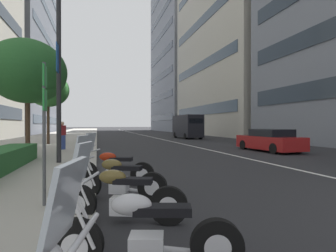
{
  "coord_description": "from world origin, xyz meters",
  "views": [
    {
      "loc": [
        -1.83,
        7.11,
        1.65
      ],
      "look_at": [
        11.48,
        3.49,
        1.59
      ],
      "focal_mm": 27.93,
      "sensor_mm": 36.0,
      "label": 1
    }
  ],
  "objects_px": {
    "car_far_down_avenue": "(269,141)",
    "street_tree_mid_sidewalk": "(48,90)",
    "motorcycle_nearest_camera": "(142,234)",
    "street_lamp_with_banners": "(67,34)",
    "motorcycle_by_sign_pole": "(117,180)",
    "pedestrian_on_plaza": "(62,135)",
    "motorcycle_second_in_row": "(120,197)",
    "parking_sign_by_curb": "(44,116)",
    "delivery_van_ahead": "(187,126)",
    "motorcycle_far_end_row": "(113,170)",
    "street_tree_far_plaza": "(28,72)"
  },
  "relations": [
    {
      "from": "car_far_down_avenue",
      "to": "street_tree_mid_sidewalk",
      "type": "distance_m",
      "value": 16.69
    },
    {
      "from": "motorcycle_nearest_camera",
      "to": "street_lamp_with_banners",
      "type": "relative_size",
      "value": 0.24
    },
    {
      "from": "motorcycle_by_sign_pole",
      "to": "street_tree_mid_sidewalk",
      "type": "distance_m",
      "value": 17.34
    },
    {
      "from": "pedestrian_on_plaza",
      "to": "motorcycle_nearest_camera",
      "type": "bearing_deg",
      "value": -49.17
    },
    {
      "from": "motorcycle_second_in_row",
      "to": "motorcycle_by_sign_pole",
      "type": "height_order",
      "value": "same"
    },
    {
      "from": "car_far_down_avenue",
      "to": "street_lamp_with_banners",
      "type": "bearing_deg",
      "value": 101.45
    },
    {
      "from": "parking_sign_by_curb",
      "to": "car_far_down_avenue",
      "type": "bearing_deg",
      "value": -52.22
    },
    {
      "from": "motorcycle_second_in_row",
      "to": "pedestrian_on_plaza",
      "type": "height_order",
      "value": "pedestrian_on_plaza"
    },
    {
      "from": "delivery_van_ahead",
      "to": "pedestrian_on_plaza",
      "type": "bearing_deg",
      "value": 133.32
    },
    {
      "from": "motorcycle_far_end_row",
      "to": "street_tree_mid_sidewalk",
      "type": "relative_size",
      "value": 0.38
    },
    {
      "from": "motorcycle_second_in_row",
      "to": "street_tree_far_plaza",
      "type": "relative_size",
      "value": 0.37
    },
    {
      "from": "motorcycle_far_end_row",
      "to": "street_tree_far_plaza",
      "type": "height_order",
      "value": "street_tree_far_plaza"
    },
    {
      "from": "motorcycle_by_sign_pole",
      "to": "car_far_down_avenue",
      "type": "height_order",
      "value": "motorcycle_by_sign_pole"
    },
    {
      "from": "motorcycle_nearest_camera",
      "to": "street_tree_far_plaza",
      "type": "bearing_deg",
      "value": -55.73
    },
    {
      "from": "delivery_van_ahead",
      "to": "motorcycle_second_in_row",
      "type": "bearing_deg",
      "value": 156.04
    },
    {
      "from": "motorcycle_nearest_camera",
      "to": "street_tree_far_plaza",
      "type": "relative_size",
      "value": 0.37
    },
    {
      "from": "delivery_van_ahead",
      "to": "street_tree_mid_sidewalk",
      "type": "xyz_separation_m",
      "value": [
        -7.76,
        14.26,
        2.89
      ]
    },
    {
      "from": "street_lamp_with_banners",
      "to": "delivery_van_ahead",
      "type": "bearing_deg",
      "value": -32.06
    },
    {
      "from": "motorcycle_nearest_camera",
      "to": "street_tree_mid_sidewalk",
      "type": "bearing_deg",
      "value": -61.9
    },
    {
      "from": "motorcycle_far_end_row",
      "to": "street_lamp_with_banners",
      "type": "xyz_separation_m",
      "value": [
        3.97,
        1.58,
        4.9
      ]
    },
    {
      "from": "motorcycle_nearest_camera",
      "to": "delivery_van_ahead",
      "type": "xyz_separation_m",
      "value": [
        27.04,
        -10.08,
        1.06
      ]
    },
    {
      "from": "motorcycle_second_in_row",
      "to": "motorcycle_by_sign_pole",
      "type": "relative_size",
      "value": 1.06
    },
    {
      "from": "pedestrian_on_plaza",
      "to": "motorcycle_by_sign_pole",
      "type": "bearing_deg",
      "value": -46.92
    },
    {
      "from": "car_far_down_avenue",
      "to": "delivery_van_ahead",
      "type": "bearing_deg",
      "value": -3.11
    },
    {
      "from": "delivery_van_ahead",
      "to": "street_tree_far_plaza",
      "type": "xyz_separation_m",
      "value": [
        -15.53,
        13.91,
        2.81
      ]
    },
    {
      "from": "motorcycle_nearest_camera",
      "to": "motorcycle_second_in_row",
      "type": "relative_size",
      "value": 1.01
    },
    {
      "from": "motorcycle_second_in_row",
      "to": "street_lamp_with_banners",
      "type": "relative_size",
      "value": 0.24
    },
    {
      "from": "parking_sign_by_curb",
      "to": "delivery_van_ahead",
      "type": "bearing_deg",
      "value": -25.04
    },
    {
      "from": "car_far_down_avenue",
      "to": "parking_sign_by_curb",
      "type": "distance_m",
      "value": 14.45
    },
    {
      "from": "car_far_down_avenue",
      "to": "motorcycle_second_in_row",
      "type": "bearing_deg",
      "value": 131.26
    },
    {
      "from": "motorcycle_nearest_camera",
      "to": "street_tree_mid_sidewalk",
      "type": "height_order",
      "value": "street_tree_mid_sidewalk"
    },
    {
      "from": "motorcycle_far_end_row",
      "to": "street_tree_far_plaza",
      "type": "relative_size",
      "value": 0.37
    },
    {
      "from": "motorcycle_by_sign_pole",
      "to": "motorcycle_second_in_row",
      "type": "bearing_deg",
      "value": 112.75
    },
    {
      "from": "pedestrian_on_plaza",
      "to": "motorcycle_far_end_row",
      "type": "bearing_deg",
      "value": -45.22
    },
    {
      "from": "street_tree_mid_sidewalk",
      "to": "street_tree_far_plaza",
      "type": "bearing_deg",
      "value": -177.42
    },
    {
      "from": "street_tree_far_plaza",
      "to": "motorcycle_nearest_camera",
      "type": "bearing_deg",
      "value": -161.59
    },
    {
      "from": "car_far_down_avenue",
      "to": "street_tree_far_plaza",
      "type": "distance_m",
      "value": 14.26
    },
    {
      "from": "motorcycle_nearest_camera",
      "to": "car_far_down_avenue",
      "type": "bearing_deg",
      "value": -115.69
    },
    {
      "from": "street_tree_far_plaza",
      "to": "pedestrian_on_plaza",
      "type": "bearing_deg",
      "value": -25.52
    },
    {
      "from": "motorcycle_by_sign_pole",
      "to": "street_lamp_with_banners",
      "type": "relative_size",
      "value": 0.22
    },
    {
      "from": "motorcycle_by_sign_pole",
      "to": "pedestrian_on_plaza",
      "type": "relative_size",
      "value": 1.17
    },
    {
      "from": "car_far_down_avenue",
      "to": "pedestrian_on_plaza",
      "type": "distance_m",
      "value": 12.85
    },
    {
      "from": "pedestrian_on_plaza",
      "to": "street_lamp_with_banners",
      "type": "bearing_deg",
      "value": -50.67
    },
    {
      "from": "motorcycle_nearest_camera",
      "to": "street_tree_far_plaza",
      "type": "height_order",
      "value": "street_tree_far_plaza"
    },
    {
      "from": "motorcycle_second_in_row",
      "to": "street_tree_far_plaza",
      "type": "distance_m",
      "value": 11.32
    },
    {
      "from": "motorcycle_far_end_row",
      "to": "parking_sign_by_curb",
      "type": "distance_m",
      "value": 2.76
    },
    {
      "from": "street_tree_mid_sidewalk",
      "to": "delivery_van_ahead",
      "type": "bearing_deg",
      "value": -61.46
    },
    {
      "from": "car_far_down_avenue",
      "to": "street_tree_mid_sidewalk",
      "type": "bearing_deg",
      "value": 57.66
    },
    {
      "from": "motorcycle_second_in_row",
      "to": "car_far_down_avenue",
      "type": "height_order",
      "value": "motorcycle_second_in_row"
    },
    {
      "from": "parking_sign_by_curb",
      "to": "motorcycle_by_sign_pole",
      "type": "bearing_deg",
      "value": -69.51
    }
  ]
}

